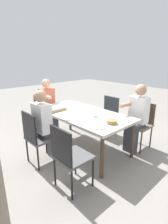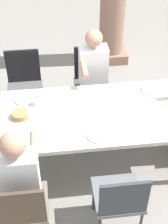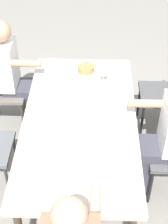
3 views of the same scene
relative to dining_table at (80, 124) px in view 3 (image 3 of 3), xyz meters
The scene contains 15 objects.
ground_plane 0.68m from the dining_table, ahead, with size 16.00×16.00×0.00m, color gray.
dining_table is the anchor object (origin of this frame).
diner_man_white 1.03m from the dining_table, 135.40° to the right, with size 0.35×0.50×1.29m.
diner_guest_third 0.74m from the dining_table, 81.46° to the left, with size 0.35×0.49×1.27m.
plate_0 0.78m from the dining_table, 156.34° to the left, with size 0.22×0.22×0.02m.
wine_glass_0 0.61m from the dining_table, 159.00° to the left, with size 0.07×0.07×0.15m.
fork_0 0.91m from the dining_table, 160.13° to the left, with size 0.02×0.17×0.01m, color silver.
spoon_0 0.64m from the dining_table, 150.94° to the left, with size 0.02×0.17×0.01m, color silver.
plate_1 0.34m from the dining_table, 87.87° to the right, with size 0.24×0.24×0.02m.
fork_1 0.36m from the dining_table, 112.64° to the right, with size 0.02×0.17×0.01m, color silver.
spoon_1 0.37m from the dining_table, 63.83° to the right, with size 0.02×0.17×0.01m, color silver.
plate_2 0.79m from the dining_table, 23.86° to the left, with size 0.26×0.26×0.02m.
fork_2 0.65m from the dining_table, 29.23° to the left, with size 0.02×0.17×0.01m, color silver.
spoon_2 0.92m from the dining_table, 20.09° to the left, with size 0.02×0.17×0.01m, color silver.
bread_basket 0.75m from the dining_table, behind, with size 0.17×0.17×0.06m, color #9E7547.
Camera 3 is at (2.32, 0.11, 2.80)m, focal length 57.28 mm.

